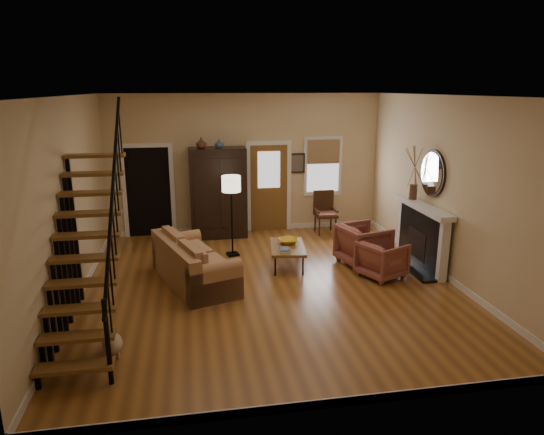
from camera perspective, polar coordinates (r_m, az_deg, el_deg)
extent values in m
plane|color=#975C26|center=(8.75, -0.20, -8.00)|extent=(7.00, 7.00, 0.00)
plane|color=white|center=(8.05, -0.22, 14.15)|extent=(7.00, 7.00, 0.00)
cube|color=#DABE8B|center=(11.65, -3.10, 6.27)|extent=(6.50, 0.04, 3.30)
cube|color=#DABE8B|center=(8.36, -22.77, 1.59)|extent=(0.04, 7.00, 3.30)
cube|color=#DABE8B|center=(9.34, 19.88, 3.19)|extent=(0.04, 7.00, 3.30)
cube|color=black|center=(11.87, -14.25, 3.05)|extent=(1.00, 0.36, 2.10)
cube|color=brown|center=(11.82, -0.39, 3.46)|extent=(0.90, 0.06, 2.10)
cube|color=silver|center=(12.01, 6.01, 5.99)|extent=(0.96, 0.06, 1.46)
cube|color=black|center=(9.97, 17.34, -2.27)|extent=(0.24, 1.60, 1.15)
cube|color=white|center=(9.78, 17.31, 1.20)|extent=(0.30, 1.95, 0.10)
cylinder|color=silver|center=(9.71, 18.30, 4.95)|extent=(0.05, 0.90, 0.90)
imported|color=#4C2619|center=(11.06, -8.33, 8.66)|extent=(0.24, 0.24, 0.25)
imported|color=#334C60|center=(11.08, -6.24, 8.64)|extent=(0.20, 0.20, 0.21)
imported|color=gold|center=(9.64, 1.95, -2.78)|extent=(0.38, 0.38, 0.09)
imported|color=maroon|center=(9.25, 12.81, -4.81)|extent=(1.00, 0.99, 0.69)
imported|color=maroon|center=(9.81, 10.70, -3.15)|extent=(1.08, 1.06, 0.81)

